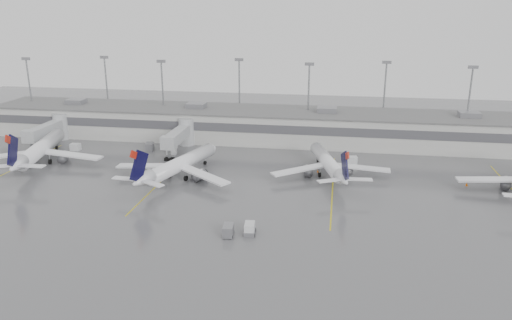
% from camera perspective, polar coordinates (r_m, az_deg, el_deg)
% --- Properties ---
extents(ground, '(260.00, 260.00, 0.00)m').
position_cam_1_polar(ground, '(80.49, -4.27, -8.39)').
color(ground, '#555558').
rests_on(ground, ground).
extents(terminal, '(152.00, 17.00, 9.45)m').
position_cam_1_polar(terminal, '(133.12, 1.55, 4.02)').
color(terminal, '#A9A9A4').
rests_on(terminal, ground).
extents(light_masts, '(142.40, 8.00, 20.60)m').
position_cam_1_polar(light_masts, '(137.16, 1.91, 7.76)').
color(light_masts, gray).
rests_on(light_masts, ground).
extents(jet_bridge_left, '(4.00, 17.20, 7.00)m').
position_cam_1_polar(jet_bridge_left, '(140.68, -22.25, 3.32)').
color(jet_bridge_left, '#979A9C').
rests_on(jet_bridge_left, ground).
extents(jet_bridge_right, '(4.00, 17.20, 7.00)m').
position_cam_1_polar(jet_bridge_right, '(126.06, -8.52, 2.92)').
color(jet_bridge_right, '#979A9C').
rests_on(jet_bridge_right, ground).
extents(stand_markings, '(105.25, 40.00, 0.01)m').
position_cam_1_polar(stand_markings, '(102.13, -1.12, -2.62)').
color(stand_markings, '#CCBB0C').
rests_on(stand_markings, ground).
extents(jet_far_left, '(29.02, 32.89, 10.80)m').
position_cam_1_polar(jet_far_left, '(123.59, -23.55, 1.10)').
color(jet_far_left, white).
rests_on(jet_far_left, ground).
extents(jet_mid_left, '(26.13, 29.73, 9.88)m').
position_cam_1_polar(jet_mid_left, '(104.86, -8.88, -0.52)').
color(jet_mid_left, white).
rests_on(jet_mid_left, ground).
extents(jet_mid_right, '(24.60, 27.97, 9.27)m').
position_cam_1_polar(jet_mid_right, '(106.32, 8.31, -0.35)').
color(jet_mid_right, white).
rests_on(jet_mid_right, ground).
extents(baggage_tug, '(2.10, 3.02, 1.85)m').
position_cam_1_polar(baggage_tug, '(79.90, -0.74, -7.98)').
color(baggage_tug, silver).
rests_on(baggage_tug, ground).
extents(baggage_cart, '(1.84, 2.92, 1.79)m').
position_cam_1_polar(baggage_cart, '(79.33, -3.19, -8.03)').
color(baggage_cart, slate).
rests_on(baggage_cart, ground).
extents(gse_uld_a, '(2.47, 1.72, 1.69)m').
position_cam_1_polar(gse_uld_a, '(132.51, -19.94, 1.41)').
color(gse_uld_a, silver).
rests_on(gse_uld_a, ground).
extents(gse_uld_b, '(2.75, 2.12, 1.74)m').
position_cam_1_polar(gse_uld_b, '(123.20, -9.64, 1.08)').
color(gse_uld_b, silver).
rests_on(gse_uld_b, ground).
extents(gse_uld_c, '(2.76, 2.05, 1.80)m').
position_cam_1_polar(gse_uld_c, '(115.75, 10.84, -0.04)').
color(gse_uld_c, silver).
rests_on(gse_uld_c, ground).
extents(gse_loader, '(2.50, 3.37, 1.90)m').
position_cam_1_polar(gse_loader, '(127.02, -12.07, 1.48)').
color(gse_loader, slate).
rests_on(gse_loader, ground).
extents(cone_a, '(0.45, 0.45, 0.71)m').
position_cam_1_polar(cone_a, '(127.27, -19.86, 0.56)').
color(cone_a, '#FD6705').
rests_on(cone_a, ground).
extents(cone_b, '(0.46, 0.46, 0.74)m').
position_cam_1_polar(cone_b, '(114.80, -10.97, -0.47)').
color(cone_b, '#FD6705').
rests_on(cone_b, ground).
extents(cone_c, '(0.41, 0.41, 0.65)m').
position_cam_1_polar(cone_c, '(109.16, 7.08, -1.24)').
color(cone_c, '#FD6705').
rests_on(cone_c, ground).
extents(cone_d, '(0.50, 0.50, 0.79)m').
position_cam_1_polar(cone_d, '(108.89, 22.95, -2.54)').
color(cone_d, '#FD6705').
rests_on(cone_d, ground).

